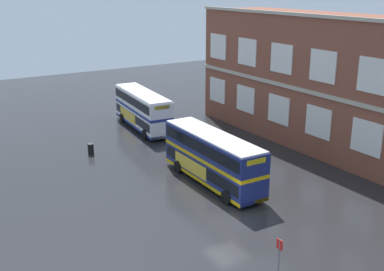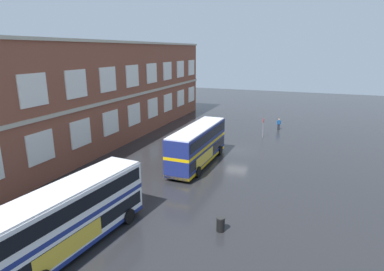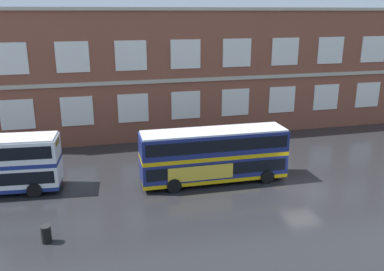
{
  "view_description": "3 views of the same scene",
  "coord_description": "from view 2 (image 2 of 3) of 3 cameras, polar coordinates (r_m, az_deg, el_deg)",
  "views": [
    {
      "loc": [
        23.35,
        -17.41,
        15.39
      ],
      "look_at": [
        -7.03,
        1.56,
        3.95
      ],
      "focal_mm": 44.92,
      "sensor_mm": 36.0,
      "label": 1
    },
    {
      "loc": [
        -36.13,
        -8.0,
        11.81
      ],
      "look_at": [
        -8.07,
        2.77,
        3.66
      ],
      "focal_mm": 29.78,
      "sensor_mm": 36.0,
      "label": 2
    },
    {
      "loc": [
        -14.78,
        -24.43,
        12.47
      ],
      "look_at": [
        -8.02,
        1.9,
        4.11
      ],
      "focal_mm": 37.89,
      "sensor_mm": 36.0,
      "label": 3
    }
  ],
  "objects": [
    {
      "name": "station_litter_bin",
      "position": [
        22.17,
        5.14,
        -15.51
      ],
      "size": [
        0.6,
        0.6,
        1.03
      ],
      "color": "black",
      "rests_on": "ground"
    },
    {
      "name": "brick_terminal_building",
      "position": [
        44.58,
        -14.97,
        7.52
      ],
      "size": [
        47.14,
        8.19,
        12.83
      ],
      "color": "brown",
      "rests_on": "ground"
    },
    {
      "name": "ground_plane",
      "position": [
        39.3,
        5.29,
        -2.39
      ],
      "size": [
        120.0,
        120.0,
        0.0
      ],
      "primitive_type": "plane",
      "color": "#232326"
    },
    {
      "name": "double_decker_middle",
      "position": [
        33.39,
        1.05,
        -1.65
      ],
      "size": [
        11.05,
        3.03,
        4.07
      ],
      "color": "navy",
      "rests_on": "ground"
    },
    {
      "name": "double_decker_near",
      "position": [
        21.0,
        -20.9,
        -13.31
      ],
      "size": [
        11.19,
        3.63,
        4.07
      ],
      "color": "silver",
      "rests_on": "ground"
    },
    {
      "name": "waiting_passenger",
      "position": [
        50.01,
        15.28,
        2.06
      ],
      "size": [
        0.42,
        0.6,
        1.7
      ],
      "color": "black",
      "rests_on": "ground"
    },
    {
      "name": "bus_stand_flag",
      "position": [
        44.84,
        12.63,
        1.68
      ],
      "size": [
        0.44,
        0.1,
        2.7
      ],
      "color": "slate",
      "rests_on": "ground"
    }
  ]
}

